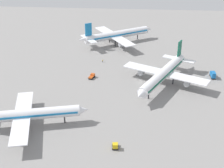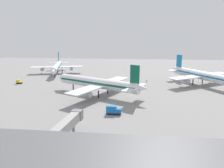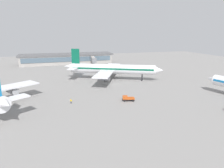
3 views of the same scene
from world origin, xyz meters
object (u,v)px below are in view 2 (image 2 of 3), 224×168
object	(u,v)px
airplane_distant	(98,83)
catering_truck	(113,110)
pushback_tractor	(114,79)
baggage_tug	(19,82)
airplane_at_gate	(202,75)
ground_crew_worker	(147,81)
airplane_taxiing	(57,67)

from	to	relation	value
airplane_distant	catering_truck	world-z (taller)	airplane_distant
airplane_distant	pushback_tractor	world-z (taller)	airplane_distant
airplane_distant	catering_truck	xyz separation A→B (m)	(9.81, -25.64, -4.23)
catering_truck	baggage_tug	xyz separation A→B (m)	(-61.27, 45.30, -0.54)
airplane_at_gate	airplane_distant	bearing A→B (deg)	-97.43
airplane_distant	baggage_tug	world-z (taller)	airplane_distant
airplane_distant	baggage_tug	size ratio (longest dim) A/B	14.88
catering_truck	ground_crew_worker	xyz separation A→B (m)	(15.30, 57.78, -0.85)
catering_truck	pushback_tractor	size ratio (longest dim) A/B	1.18
airplane_taxiing	airplane_distant	world-z (taller)	airplane_distant
pushback_tractor	airplane_distant	bearing A→B (deg)	-80.65
baggage_tug	catering_truck	bearing A→B (deg)	138.84
airplane_at_gate	pushback_tractor	world-z (taller)	airplane_at_gate
airplane_taxiing	ground_crew_worker	distance (m)	69.43
airplane_at_gate	ground_crew_worker	size ratio (longest dim) A/B	27.90
pushback_tractor	airplane_taxiing	bearing A→B (deg)	173.13
airplane_taxiing	baggage_tug	size ratio (longest dim) A/B	14.11
pushback_tractor	catering_truck	bearing A→B (deg)	-68.47
pushback_tractor	ground_crew_worker	distance (m)	20.91
ground_crew_worker	pushback_tractor	bearing A→B (deg)	107.59
airplane_distant	ground_crew_worker	size ratio (longest dim) A/B	29.81
baggage_tug	airplane_distant	bearing A→B (deg)	154.41
airplane_at_gate	airplane_distant	size ratio (longest dim) A/B	0.94
baggage_tug	ground_crew_worker	xyz separation A→B (m)	(76.57, 12.48, -0.31)
baggage_tug	airplane_at_gate	bearing A→B (deg)	179.01
baggage_tug	pushback_tractor	distance (m)	58.11
airplane_at_gate	airplane_taxiing	distance (m)	100.70
airplane_at_gate	catering_truck	xyz separation A→B (m)	(-46.50, -52.26, -4.14)
pushback_tractor	ground_crew_worker	size ratio (longest dim) A/B	2.85
airplane_taxiing	ground_crew_worker	size ratio (longest dim) A/B	28.26
pushback_tractor	ground_crew_worker	world-z (taller)	pushback_tractor
airplane_at_gate	pushback_tractor	xyz separation A→B (m)	(-51.84, 8.84, -4.87)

